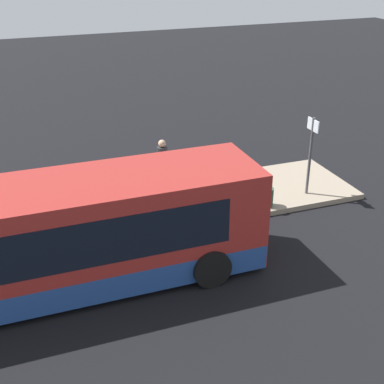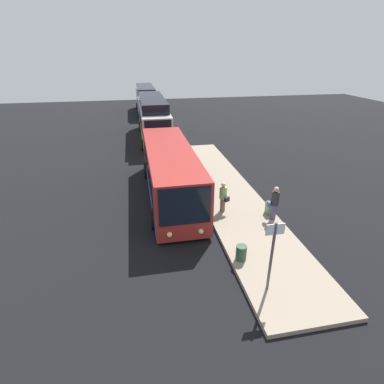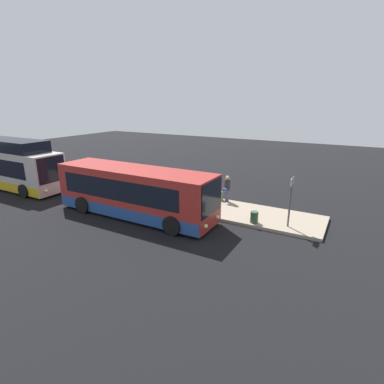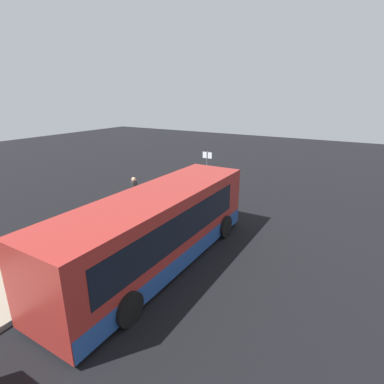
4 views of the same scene
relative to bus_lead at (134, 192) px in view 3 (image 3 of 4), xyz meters
The scene contains 9 objects.
ground 1.59m from the bus_lead, ahead, with size 80.00×80.00×0.00m, color black.
platform 3.69m from the bus_lead, 79.96° to the left, with size 20.00×3.51×0.19m.
bus_lead is the anchor object (origin of this frame).
bus_second 13.15m from the bus_lead, behind, with size 11.10×2.77×3.94m.
passenger_boarding 6.27m from the bus_lead, 49.12° to the left, with size 0.44×0.60×1.80m.
passenger_waiting 3.75m from the bus_lead, 41.16° to the left, with size 0.65×0.56×1.65m.
suitcase 6.02m from the bus_lead, 53.20° to the left, with size 0.46×0.25×0.87m.
sign_post 9.05m from the bus_lead, 15.52° to the left, with size 0.10×0.66×2.79m.
trash_bin 7.28m from the bus_lead, 16.43° to the left, with size 0.44×0.44×0.65m.
Camera 3 is at (10.96, -13.42, 6.81)m, focal length 28.00 mm.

